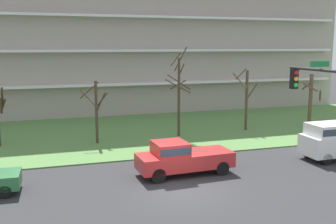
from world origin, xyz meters
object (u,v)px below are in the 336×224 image
at_px(tree_right, 246,98).
at_px(pickup_red_center_left, 181,157).
at_px(tree_far_right, 311,99).
at_px(traffic_signal_mast, 333,116).
at_px(tree_center, 179,92).
at_px(tree_left, 96,109).

relative_size(tree_right, pickup_red_center_left, 0.96).
relative_size(tree_right, tree_far_right, 1.12).
height_order(pickup_red_center_left, traffic_signal_mast, traffic_signal_mast).
height_order(tree_center, tree_far_right, tree_center).
bearing_deg(traffic_signal_mast, tree_center, 92.55).
relative_size(tree_left, tree_center, 0.66).
relative_size(tree_center, traffic_signal_mast, 1.07).
relative_size(tree_far_right, traffic_signal_mast, 0.71).
xyz_separation_m(tree_left, tree_far_right, (19.26, 0.97, -0.10)).
xyz_separation_m(tree_center, tree_far_right, (12.73, 0.58, -1.09)).
distance_m(tree_far_right, traffic_signal_mast, 21.03).
xyz_separation_m(tree_center, traffic_signal_mast, (0.74, -16.59, 0.88)).
xyz_separation_m(tree_center, pickup_red_center_left, (-2.93, -8.95, -2.58)).
bearing_deg(tree_far_right, traffic_signal_mast, -124.93).
distance_m(tree_center, pickup_red_center_left, 9.77).
distance_m(tree_left, traffic_signal_mast, 17.85).
bearing_deg(tree_center, pickup_red_center_left, -108.14).
distance_m(tree_left, pickup_red_center_left, 9.42).
distance_m(tree_right, tree_far_right, 6.54).
xyz_separation_m(tree_far_right, traffic_signal_mast, (-11.99, -17.17, 1.97)).
relative_size(tree_left, pickup_red_center_left, 0.85).
height_order(tree_center, traffic_signal_mast, tree_center).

